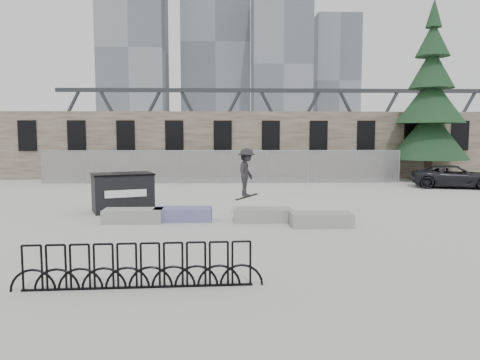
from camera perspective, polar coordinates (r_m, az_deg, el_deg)
name	(u,v)px	position (r m, az deg, el deg)	size (l,w,h in m)	color
ground	(221,220)	(16.47, -2.35, -4.95)	(120.00, 120.00, 0.00)	beige
stone_wall	(223,145)	(32.44, -2.10, 4.29)	(36.00, 2.58, 4.50)	brown
chainlink_fence	(223,166)	(28.76, -2.13, 1.68)	(22.06, 0.06, 2.02)	gray
planter_far_left	(133,215)	(16.52, -12.88, -4.18)	(2.00, 0.90, 0.46)	#989895
planter_center_left	(183,214)	(16.50, -6.96, -4.09)	(2.00, 0.90, 0.46)	#343194
planter_center_right	(263,214)	(16.28, 2.83, -4.19)	(2.00, 0.90, 0.46)	#989895
planter_offset	(321,219)	(15.63, 9.87, -4.68)	(2.00, 0.90, 0.46)	#989895
dumpster	(123,192)	(18.84, -14.10, -1.44)	(2.64, 2.14, 1.50)	black
bike_rack	(139,267)	(9.54, -12.24, -10.27)	(4.94, 0.31, 0.90)	black
spruce_tree	(430,108)	(32.64, 22.20, 8.17)	(4.93, 4.93, 11.50)	#38281E
skyline_towers	(220,56)	(111.43, -2.47, 14.84)	(58.00, 28.00, 48.00)	slate
truss_bridge	(290,126)	(71.87, 6.09, 6.52)	(70.00, 3.00, 9.80)	#2D3033
suv	(455,177)	(28.91, 24.71, 0.38)	(2.08, 4.52, 1.26)	black
skateboarder	(247,172)	(16.54, 0.80, 0.95)	(0.93, 1.24, 1.85)	#242426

